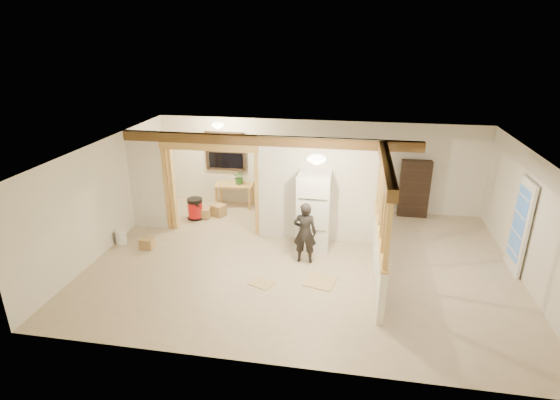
% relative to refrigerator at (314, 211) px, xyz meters
% --- Properties ---
extents(floor, '(9.00, 6.50, 0.01)m').
position_rel_refrigerator_xyz_m(floor, '(-0.16, -0.78, -0.90)').
color(floor, '#C1AE90').
rests_on(floor, ground).
extents(ceiling, '(9.00, 6.50, 0.01)m').
position_rel_refrigerator_xyz_m(ceiling, '(-0.16, -0.78, 1.61)').
color(ceiling, white).
extents(wall_back, '(9.00, 0.01, 2.50)m').
position_rel_refrigerator_xyz_m(wall_back, '(-0.16, 2.47, 0.36)').
color(wall_back, beige).
rests_on(wall_back, floor).
extents(wall_front, '(9.00, 0.01, 2.50)m').
position_rel_refrigerator_xyz_m(wall_front, '(-0.16, -4.03, 0.36)').
color(wall_front, beige).
rests_on(wall_front, floor).
extents(wall_left, '(0.01, 6.50, 2.50)m').
position_rel_refrigerator_xyz_m(wall_left, '(-4.66, -0.78, 0.36)').
color(wall_left, beige).
rests_on(wall_left, floor).
extents(wall_right, '(0.01, 6.50, 2.50)m').
position_rel_refrigerator_xyz_m(wall_right, '(4.34, -0.78, 0.36)').
color(wall_right, beige).
rests_on(wall_right, floor).
extents(partition_left_stub, '(0.90, 0.12, 2.50)m').
position_rel_refrigerator_xyz_m(partition_left_stub, '(-4.21, 0.42, 0.36)').
color(partition_left_stub, white).
rests_on(partition_left_stub, floor).
extents(partition_center, '(2.80, 0.12, 2.50)m').
position_rel_refrigerator_xyz_m(partition_center, '(0.04, 0.42, 0.36)').
color(partition_center, white).
rests_on(partition_center, floor).
extents(doorway_frame, '(2.46, 0.14, 2.20)m').
position_rel_refrigerator_xyz_m(doorway_frame, '(-2.56, 0.42, 0.21)').
color(doorway_frame, tan).
rests_on(doorway_frame, floor).
extents(header_beam_back, '(7.00, 0.18, 0.22)m').
position_rel_refrigerator_xyz_m(header_beam_back, '(-1.16, 0.42, 1.49)').
color(header_beam_back, brown).
rests_on(header_beam_back, ceiling).
extents(header_beam_right, '(0.18, 3.30, 0.22)m').
position_rel_refrigerator_xyz_m(header_beam_right, '(1.44, -1.18, 1.49)').
color(header_beam_right, brown).
rests_on(header_beam_right, ceiling).
extents(pony_wall, '(0.12, 3.20, 1.00)m').
position_rel_refrigerator_xyz_m(pony_wall, '(1.44, -1.18, -0.39)').
color(pony_wall, white).
rests_on(pony_wall, floor).
extents(stud_partition, '(0.14, 3.20, 1.32)m').
position_rel_refrigerator_xyz_m(stud_partition, '(1.44, -1.18, 0.77)').
color(stud_partition, tan).
rests_on(stud_partition, pony_wall).
extents(window_back, '(1.12, 0.10, 1.10)m').
position_rel_refrigerator_xyz_m(window_back, '(-2.76, 2.39, 0.66)').
color(window_back, black).
rests_on(window_back, wall_back).
extents(french_door, '(0.12, 0.86, 2.00)m').
position_rel_refrigerator_xyz_m(french_door, '(4.26, -0.38, 0.11)').
color(french_door, white).
rests_on(french_door, floor).
extents(ceiling_dome_main, '(0.36, 0.36, 0.16)m').
position_rel_refrigerator_xyz_m(ceiling_dome_main, '(0.14, -1.28, 1.59)').
color(ceiling_dome_main, '#FFEABF').
rests_on(ceiling_dome_main, ceiling).
extents(ceiling_dome_util, '(0.32, 0.32, 0.14)m').
position_rel_refrigerator_xyz_m(ceiling_dome_util, '(-2.66, 1.52, 1.59)').
color(ceiling_dome_util, '#FFEABF').
rests_on(ceiling_dome_util, ceiling).
extents(hanging_bulb, '(0.07, 0.07, 0.07)m').
position_rel_refrigerator_xyz_m(hanging_bulb, '(-2.16, 0.82, 1.29)').
color(hanging_bulb, '#FFD88C').
rests_on(hanging_bulb, ceiling).
extents(refrigerator, '(0.73, 0.71, 1.78)m').
position_rel_refrigerator_xyz_m(refrigerator, '(0.00, 0.00, 0.00)').
color(refrigerator, silver).
rests_on(refrigerator, floor).
extents(woman, '(0.51, 0.34, 1.38)m').
position_rel_refrigerator_xyz_m(woman, '(-0.11, -0.77, -0.20)').
color(woman, black).
rests_on(woman, floor).
extents(work_table, '(1.10, 0.63, 0.66)m').
position_rel_refrigerator_xyz_m(work_table, '(-2.47, 2.15, -0.56)').
color(work_table, tan).
rests_on(work_table, floor).
extents(potted_plant, '(0.39, 0.34, 0.41)m').
position_rel_refrigerator_xyz_m(potted_plant, '(-2.32, 2.18, -0.03)').
color(potted_plant, '#285425').
rests_on(potted_plant, work_table).
extents(shop_vac, '(0.53, 0.53, 0.58)m').
position_rel_refrigerator_xyz_m(shop_vac, '(-3.28, 1.08, -0.60)').
color(shop_vac, '#B11112').
rests_on(shop_vac, floor).
extents(bookshelf, '(0.78, 0.26, 1.56)m').
position_rel_refrigerator_xyz_m(bookshelf, '(2.49, 2.27, -0.11)').
color(bookshelf, black).
rests_on(bookshelf, floor).
extents(bucket, '(0.30, 0.30, 0.33)m').
position_rel_refrigerator_xyz_m(bucket, '(-4.50, -0.64, -0.73)').
color(bucket, silver).
rests_on(bucket, floor).
extents(box_util_a, '(0.46, 0.43, 0.31)m').
position_rel_refrigerator_xyz_m(box_util_a, '(-2.74, 1.39, -0.74)').
color(box_util_a, '#AA8652').
rests_on(box_util_a, floor).
extents(box_util_b, '(0.32, 0.32, 0.28)m').
position_rel_refrigerator_xyz_m(box_util_b, '(-3.05, 1.16, -0.75)').
color(box_util_b, '#AA8652').
rests_on(box_util_b, floor).
extents(box_front, '(0.30, 0.25, 0.25)m').
position_rel_refrigerator_xyz_m(box_front, '(-3.78, -0.77, -0.77)').
color(box_front, '#AA8652').
rests_on(box_front, floor).
extents(floor_panel_near, '(0.69, 0.69, 0.02)m').
position_rel_refrigerator_xyz_m(floor_panel_near, '(0.31, -1.56, -0.88)').
color(floor_panel_near, tan).
rests_on(floor_panel_near, floor).
extents(floor_panel_far, '(0.56, 0.51, 0.01)m').
position_rel_refrigerator_xyz_m(floor_panel_far, '(-0.84, -1.82, -0.88)').
color(floor_panel_far, tan).
rests_on(floor_panel_far, floor).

